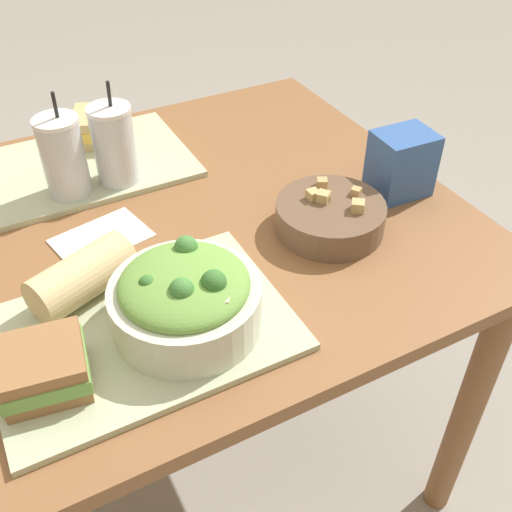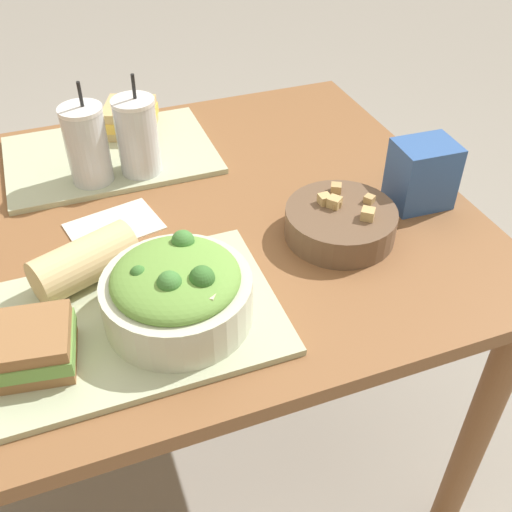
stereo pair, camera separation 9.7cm
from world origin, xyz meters
TOP-DOWN VIEW (x-y plane):
  - ground_plane at (0.00, 0.00)m, footprint 12.00×12.00m
  - dining_table at (0.00, 0.00)m, footprint 1.25×0.93m
  - tray_near at (-0.06, -0.25)m, footprint 0.44×0.31m
  - tray_far at (-0.01, 0.27)m, footprint 0.44×0.31m
  - salad_bowl at (0.01, -0.27)m, footprint 0.23×0.23m
  - soup_bowl at (0.34, -0.16)m, footprint 0.20×0.20m
  - sandwich_near at (-0.21, -0.29)m, footprint 0.13×0.13m
  - baguette_near at (-0.11, -0.13)m, footprint 0.18×0.13m
  - sandwich_far at (0.06, 0.35)m, footprint 0.15×0.15m
  - drink_cup_dark at (-0.06, 0.17)m, footprint 0.08×0.08m
  - drink_cup_red at (0.04, 0.17)m, footprint 0.08×0.08m
  - chip_bag at (0.53, -0.12)m, footprint 0.12×0.09m
  - napkin_folded at (-0.05, 0.01)m, footprint 0.18×0.15m

SIDE VIEW (x-z plane):
  - ground_plane at x=0.00m, z-range 0.00..0.00m
  - dining_table at x=0.00m, z-range 0.28..1.05m
  - napkin_folded at x=-0.05m, z-range 0.77..0.77m
  - tray_near at x=-0.06m, z-range 0.77..0.78m
  - tray_far at x=-0.01m, z-range 0.77..0.78m
  - soup_bowl at x=0.34m, z-range 0.76..0.84m
  - sandwich_near at x=-0.21m, z-range 0.78..0.85m
  - sandwich_far at x=0.06m, z-range 0.78..0.85m
  - baguette_near at x=-0.11m, z-range 0.78..0.86m
  - chip_bag at x=0.53m, z-range 0.77..0.90m
  - salad_bowl at x=0.01m, z-range 0.78..0.89m
  - drink_cup_red at x=0.04m, z-range 0.75..0.96m
  - drink_cup_dark at x=-0.06m, z-range 0.75..0.96m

